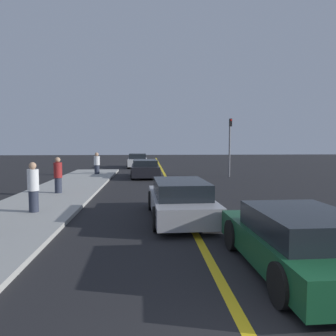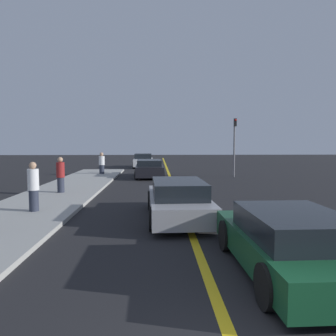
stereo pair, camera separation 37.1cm
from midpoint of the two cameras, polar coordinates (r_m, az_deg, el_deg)
road_center_line at (r=20.75m, az=1.18°, el=-2.38°), size 0.20×60.00×0.01m
sidewalk_left at (r=16.31m, az=-17.70°, el=-4.29°), size 3.51×25.89×0.14m
car_near_right_lane at (r=6.88m, az=21.97°, el=-11.95°), size 2.10×4.37×1.24m
car_ahead_center at (r=10.75m, az=2.77°, el=-5.58°), size 2.08×4.80×1.29m
car_far_distant at (r=23.14m, az=-2.82°, el=-0.13°), size 2.10×4.23×1.26m
car_parked_left_lot at (r=32.05m, az=-3.99°, el=1.27°), size 1.98×4.08×1.37m
pedestrian_mid_group at (r=12.12m, az=-21.59°, el=-3.04°), size 0.38×0.38×1.71m
pedestrian_far_standing at (r=16.17m, az=-17.58°, el=-1.15°), size 0.38×0.38×1.67m
pedestrian_by_sign at (r=24.85m, az=-11.05°, el=0.81°), size 0.43×0.43×1.60m
traffic_light at (r=23.80m, az=11.94°, el=4.55°), size 0.18×0.40×4.15m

